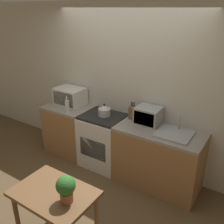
{
  "coord_description": "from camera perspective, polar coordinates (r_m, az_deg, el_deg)",
  "views": [
    {
      "loc": [
        1.9,
        -2.27,
        2.5
      ],
      "look_at": [
        0.01,
        0.62,
        1.05
      ],
      "focal_mm": 40.0,
      "sensor_mm": 36.0,
      "label": 1
    }
  ],
  "objects": [
    {
      "name": "counter_left_run",
      "position": [
        4.62,
        -9.56,
        -3.88
      ],
      "size": [
        0.81,
        0.62,
        0.9
      ],
      "color": "olive",
      "rests_on": "ground_plane"
    },
    {
      "name": "counter_right_run",
      "position": [
        3.8,
        10.4,
        -10.28
      ],
      "size": [
        1.25,
        0.62,
        0.9
      ],
      "color": "olive",
      "rests_on": "ground_plane"
    },
    {
      "name": "wall_back",
      "position": [
        4.01,
        3.36,
        5.36
      ],
      "size": [
        10.0,
        0.06,
        2.6
      ],
      "color": "beige",
      "rests_on": "ground_plane"
    },
    {
      "name": "dining_table",
      "position": [
        2.81,
        -12.94,
        -19.28
      ],
      "size": [
        0.84,
        0.58,
        0.77
      ],
      "color": "brown",
      "rests_on": "ground_plane"
    },
    {
      "name": "stove_range",
      "position": [
        4.2,
        -1.92,
        -6.49
      ],
      "size": [
        0.69,
        0.62,
        0.9
      ],
      "color": "silver",
      "rests_on": "ground_plane"
    },
    {
      "name": "ground_plane",
      "position": [
        3.87,
        -5.38,
        -17.54
      ],
      "size": [
        16.0,
        16.0,
        0.0
      ],
      "primitive_type": "plane",
      "color": "brown"
    },
    {
      "name": "knife_block",
      "position": [
        3.86,
        4.72,
        -0.08
      ],
      "size": [
        0.1,
        0.1,
        0.27
      ],
      "color": "brown",
      "rests_on": "counter_right_run"
    },
    {
      "name": "sink_basin",
      "position": [
        3.51,
        14.13,
        -4.77
      ],
      "size": [
        0.46,
        0.44,
        0.24
      ],
      "color": "#999BA0",
      "rests_on": "counter_right_run"
    },
    {
      "name": "bottle",
      "position": [
        4.14,
        -10.23,
        1.31
      ],
      "size": [
        0.06,
        0.06,
        0.28
      ],
      "color": "silver",
      "rests_on": "counter_left_run"
    },
    {
      "name": "potted_plant",
      "position": [
        2.5,
        -10.49,
        -16.63
      ],
      "size": [
        0.19,
        0.19,
        0.28
      ],
      "color": "#9E5B3D",
      "rests_on": "dining_table"
    },
    {
      "name": "toaster_oven",
      "position": [
        3.72,
        8.28,
        -0.8
      ],
      "size": [
        0.36,
        0.31,
        0.25
      ],
      "color": "#999BA0",
      "rests_on": "counter_right_run"
    },
    {
      "name": "microwave",
      "position": [
        4.48,
        -9.55,
        3.57
      ],
      "size": [
        0.5,
        0.38,
        0.3
      ],
      "color": "silver",
      "rests_on": "counter_left_run"
    },
    {
      "name": "kettle",
      "position": [
        3.97,
        -1.78,
        0.35
      ],
      "size": [
        0.2,
        0.2,
        0.2
      ],
      "color": "#B7B7BC",
      "rests_on": "stove_range"
    }
  ]
}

